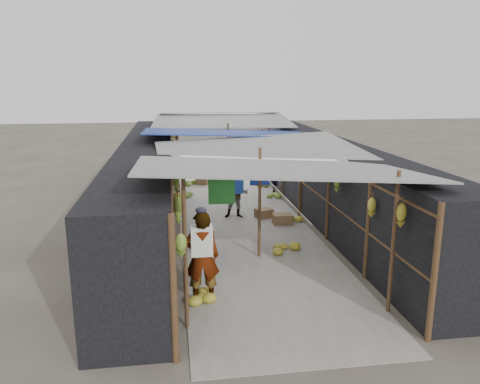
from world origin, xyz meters
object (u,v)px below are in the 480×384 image
black_basin (258,181)px  shopper_blue (236,194)px  crate_near (264,213)px  vendor_seated (273,182)px  vendor_elderly (202,257)px

black_basin → shopper_blue: 5.02m
crate_near → shopper_blue: bearing=151.7°
crate_near → black_basin: 4.95m
crate_near → shopper_blue: (-0.82, 0.16, 0.60)m
black_basin → shopper_blue: size_ratio=0.42×
vendor_seated → black_basin: bearing=164.2°
vendor_elderly → shopper_blue: 5.52m
black_basin → vendor_seated: vendor_seated is taller
shopper_blue → black_basin: bearing=78.8°
black_basin → shopper_blue: (-1.53, -4.74, 0.65)m
crate_near → black_basin: crate_near is taller
vendor_seated → shopper_blue: bearing=-55.1°
crate_near → vendor_elderly: size_ratio=0.27×
vendor_elderly → shopper_blue: bearing=-104.0°
shopper_blue → crate_near: bearing=-4.1°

